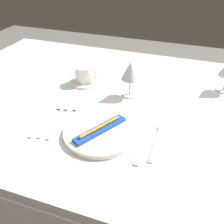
% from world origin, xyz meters
% --- Properties ---
extents(ground_plane, '(6.00, 6.00, 0.00)m').
position_xyz_m(ground_plane, '(0.00, 0.00, 0.00)').
color(ground_plane, slate).
extents(dining_table, '(1.80, 1.11, 0.74)m').
position_xyz_m(dining_table, '(0.00, 0.00, 0.66)').
color(dining_table, white).
rests_on(dining_table, ground).
extents(dinner_plate, '(0.25, 0.25, 0.02)m').
position_xyz_m(dinner_plate, '(-0.04, -0.24, 0.75)').
color(dinner_plate, white).
rests_on(dinner_plate, dining_table).
extents(toothbrush_package, '(0.13, 0.20, 0.02)m').
position_xyz_m(toothbrush_package, '(-0.04, -0.24, 0.77)').
color(toothbrush_package, blue).
rests_on(toothbrush_package, dinner_plate).
extents(fork_outer, '(0.03, 0.22, 0.00)m').
position_xyz_m(fork_outer, '(-0.19, -0.21, 0.74)').
color(fork_outer, beige).
rests_on(fork_outer, dining_table).
extents(fork_inner, '(0.02, 0.22, 0.00)m').
position_xyz_m(fork_inner, '(-0.22, -0.21, 0.74)').
color(fork_inner, beige).
rests_on(fork_inner, dining_table).
extents(fork_salad, '(0.03, 0.22, 0.00)m').
position_xyz_m(fork_salad, '(-0.25, -0.22, 0.74)').
color(fork_salad, beige).
rests_on(fork_salad, dining_table).
extents(dinner_knife, '(0.02, 0.24, 0.00)m').
position_xyz_m(dinner_knife, '(0.12, -0.23, 0.74)').
color(dinner_knife, beige).
rests_on(dinner_knife, dining_table).
extents(spoon_soup, '(0.03, 0.21, 0.01)m').
position_xyz_m(spoon_soup, '(0.15, -0.19, 0.74)').
color(spoon_soup, beige).
rests_on(spoon_soup, dining_table).
extents(saucer_right, '(0.14, 0.14, 0.01)m').
position_xyz_m(saucer_right, '(-0.25, 0.10, 0.74)').
color(saucer_right, white).
rests_on(saucer_right, dining_table).
extents(coffee_cup_right, '(0.11, 0.08, 0.07)m').
position_xyz_m(coffee_cup_right, '(-0.25, 0.10, 0.79)').
color(coffee_cup_right, white).
rests_on(coffee_cup_right, saucer_right).
extents(wine_glass_centre, '(0.08, 0.08, 0.16)m').
position_xyz_m(wine_glass_centre, '(-0.02, 0.05, 0.85)').
color(wine_glass_centre, silver).
rests_on(wine_glass_centre, dining_table).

